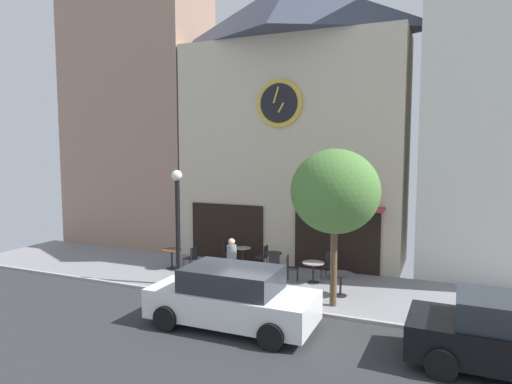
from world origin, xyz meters
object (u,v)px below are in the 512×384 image
object	(u,v)px
cafe_table_leftmost	(243,254)
cafe_table_center	(313,268)
street_tree	(335,192)
cafe_chair_near_lamp	(290,266)
street_lamp	(178,227)
cafe_chair_corner	(263,255)
parked_car_white	(232,297)
cafe_table_near_door	(341,279)
cafe_chair_outer	(274,264)
cafe_chair_near_tree	(229,251)
pedestrian_grey	(232,263)
cafe_chair_under_awning	(329,263)
cafe_chair_curbside	(192,257)
cafe_table_center_right	(172,255)
cafe_table_near_curb	(273,259)

from	to	relation	value
cafe_table_leftmost	cafe_table_center	size ratio (longest dim) A/B	1.02
street_tree	cafe_chair_near_lamp	distance (m)	3.85
street_lamp	cafe_chair_corner	size ratio (longest dim) A/B	4.30
cafe_table_center	cafe_chair_corner	xyz separation A→B (m)	(-2.25, 1.01, 0.00)
cafe_chair_corner	parked_car_white	world-z (taller)	parked_car_white
cafe_table_near_door	cafe_chair_outer	size ratio (longest dim) A/B	0.85
cafe_table_leftmost	cafe_chair_near_tree	size ratio (longest dim) A/B	0.86
cafe_table_leftmost	pedestrian_grey	size ratio (longest dim) A/B	0.46
cafe_chair_under_awning	cafe_chair_corner	bearing A→B (deg)	174.99
parked_car_white	cafe_chair_corner	bearing A→B (deg)	103.96
cafe_chair_near_tree	cafe_chair_corner	bearing A→B (deg)	-5.22
cafe_table_leftmost	cafe_table_near_door	size ratio (longest dim) A/B	1.00
cafe_chair_outer	parked_car_white	size ratio (longest dim) A/B	0.21
cafe_table_leftmost	cafe_table_near_door	world-z (taller)	cafe_table_leftmost
cafe_chair_corner	cafe_chair_under_awning	world-z (taller)	same
cafe_chair_near_tree	parked_car_white	size ratio (longest dim) A/B	0.21
street_tree	cafe_chair_under_awning	size ratio (longest dim) A/B	5.09
cafe_chair_curbside	cafe_chair_outer	bearing A→B (deg)	2.88
cafe_chair_near_tree	cafe_chair_curbside	size ratio (longest dim) A/B	1.00
cafe_table_center	cafe_chair_corner	distance (m)	2.47
cafe_chair_outer	cafe_chair_corner	bearing A→B (deg)	127.13
cafe_chair_under_awning	parked_car_white	xyz separation A→B (m)	(-1.26, -5.22, 0.23)
street_lamp	cafe_table_center_right	size ratio (longest dim) A/B	5.19
cafe_table_center	cafe_table_near_door	distance (m)	1.52
cafe_table_leftmost	cafe_chair_under_awning	size ratio (longest dim) A/B	0.86
cafe_table_center	cafe_table_near_door	bearing A→B (deg)	-40.35
cafe_chair_corner	cafe_chair_under_awning	distance (m)	2.62
street_lamp	cafe_table_near_curb	xyz separation A→B (m)	(2.42, 2.58, -1.45)
cafe_table_center	cafe_table_near_door	size ratio (longest dim) A/B	0.98
parked_car_white	cafe_chair_under_awning	bearing A→B (deg)	76.49
street_tree	cafe_table_center	size ratio (longest dim) A/B	6.07
cafe_table_near_curb	cafe_chair_near_tree	xyz separation A→B (m)	(-2.11, 0.54, 0.01)
cafe_table_near_curb	cafe_chair_near_tree	distance (m)	2.17
cafe_table_center_right	cafe_chair_under_awning	size ratio (longest dim) A/B	0.83
cafe_chair_curbside	cafe_chair_corner	bearing A→B (deg)	28.51
street_lamp	cafe_chair_outer	size ratio (longest dim) A/B	4.30
cafe_table_near_curb	pedestrian_grey	world-z (taller)	pedestrian_grey
cafe_table_center_right	parked_car_white	bearing A→B (deg)	-41.71
cafe_chair_curbside	pedestrian_grey	xyz separation A→B (m)	(2.34, -1.36, 0.33)
cafe_table_leftmost	cafe_chair_curbside	bearing A→B (deg)	-143.19
cafe_chair_near_tree	cafe_table_center_right	bearing A→B (deg)	-138.03
cafe_chair_corner	cafe_chair_curbside	xyz separation A→B (m)	(-2.38, -1.29, 0.00)
cafe_chair_under_awning	pedestrian_grey	xyz separation A→B (m)	(-2.65, -2.43, 0.33)
cafe_chair_near_tree	street_lamp	bearing A→B (deg)	-95.82
cafe_table_near_door	cafe_chair_near_lamp	xyz separation A→B (m)	(-1.94, 0.85, -0.00)
cafe_table_near_curb	cafe_chair_curbside	xyz separation A→B (m)	(-2.93, -0.89, 0.01)
cafe_table_leftmost	cafe_chair_corner	size ratio (longest dim) A/B	0.86
street_tree	parked_car_white	size ratio (longest dim) A/B	1.06
cafe_table_near_curb	cafe_chair_near_tree	bearing A→B (deg)	165.51
cafe_table_near_door	cafe_chair_under_awning	world-z (taller)	cafe_chair_under_awning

